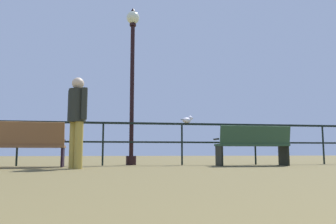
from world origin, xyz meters
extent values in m
cube|color=black|center=(0.00, 9.38, 1.00)|extent=(20.90, 0.05, 0.05)
cube|color=black|center=(0.00, 9.38, 0.55)|extent=(20.90, 0.04, 0.04)
cylinder|color=black|center=(-2.85, 9.38, 0.50)|extent=(0.04, 0.04, 1.00)
cylinder|color=black|center=(-0.95, 9.38, 0.50)|extent=(0.04, 0.04, 1.00)
cylinder|color=black|center=(0.95, 9.38, 0.50)|extent=(0.04, 0.04, 1.00)
cylinder|color=black|center=(2.85, 9.38, 0.50)|extent=(0.04, 0.04, 1.00)
cylinder|color=black|center=(4.75, 9.38, 0.50)|extent=(0.04, 0.04, 1.00)
cube|color=brown|center=(-2.60, 8.71, 0.43)|extent=(1.77, 0.51, 0.05)
cube|color=brown|center=(-2.59, 8.51, 0.68)|extent=(1.76, 0.21, 0.50)
cube|color=black|center=(-1.76, 8.75, 0.21)|extent=(0.06, 0.40, 0.43)
cube|color=black|center=(-1.77, 8.92, 0.57)|extent=(0.05, 0.31, 0.04)
cube|color=#29472F|center=(2.46, 8.71, 0.47)|extent=(1.66, 0.50, 0.05)
cube|color=#29472F|center=(2.46, 8.48, 0.69)|extent=(1.66, 0.12, 0.43)
cube|color=black|center=(3.25, 8.71, 0.24)|extent=(0.04, 0.45, 0.47)
cube|color=black|center=(3.25, 8.91, 0.61)|extent=(0.04, 0.35, 0.04)
cube|color=black|center=(1.67, 8.71, 0.24)|extent=(0.04, 0.45, 0.47)
cube|color=black|center=(1.67, 8.91, 0.61)|extent=(0.04, 0.35, 0.04)
cylinder|color=black|center=(-0.27, 9.60, 0.11)|extent=(0.25, 0.25, 0.22)
cylinder|color=black|center=(-0.27, 9.60, 1.87)|extent=(0.10, 0.10, 3.30)
cylinder|color=black|center=(-0.27, 9.60, 3.55)|extent=(0.17, 0.17, 0.06)
sphere|color=silver|center=(-0.27, 9.60, 3.74)|extent=(0.33, 0.33, 0.33)
cone|color=black|center=(-0.27, 9.60, 3.95)|extent=(0.12, 0.12, 0.10)
cylinder|color=#AC923A|center=(-1.35, 7.82, 0.44)|extent=(0.16, 0.16, 0.88)
cylinder|color=#AC923A|center=(-1.46, 7.95, 0.44)|extent=(0.16, 0.16, 0.88)
cylinder|color=#252922|center=(-1.41, 7.89, 1.20)|extent=(0.33, 0.33, 0.63)
cylinder|color=#252922|center=(-1.27, 7.71, 1.21)|extent=(0.11, 0.11, 0.60)
cylinder|color=#252922|center=(-1.55, 8.06, 1.21)|extent=(0.11, 0.11, 0.60)
sphere|color=beige|center=(-1.41, 7.89, 1.63)|extent=(0.23, 0.23, 0.23)
ellipsoid|color=white|center=(1.07, 9.38, 1.09)|extent=(0.29, 0.25, 0.14)
ellipsoid|color=gray|center=(1.07, 9.38, 1.11)|extent=(0.25, 0.20, 0.05)
sphere|color=white|center=(1.17, 9.44, 1.15)|extent=(0.11, 0.11, 0.11)
cone|color=gold|center=(1.24, 9.47, 1.15)|extent=(0.07, 0.06, 0.04)
cube|color=gray|center=(0.95, 9.32, 1.10)|extent=(0.11, 0.10, 0.02)
camera|label=1|loc=(-0.73, 1.37, 0.31)|focal=35.66mm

